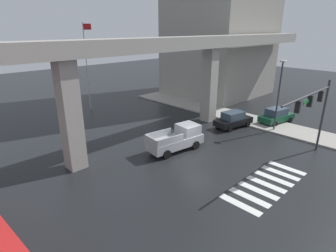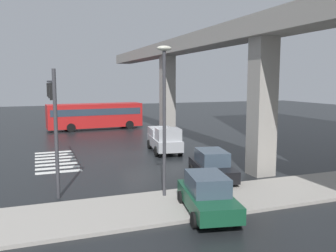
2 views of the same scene
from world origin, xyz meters
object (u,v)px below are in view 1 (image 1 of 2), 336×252
Objects in this scene: flagpole at (87,61)px; traffic_signal_mast at (314,105)px; pickup_truck at (178,139)px; sedan_black at (233,119)px; sedan_dark_green at (276,116)px; street_lamp_near_corner at (279,88)px.

traffic_signal_mast is at bearing -78.97° from flagpole.
pickup_truck reaches higher than sedan_black.
traffic_signal_mast is (6.03, -8.60, 3.57)m from pickup_truck.
sedan_dark_green and sedan_black have the same top height.
flagpole is at bearing 86.41° from pickup_truck.
sedan_dark_green is at bearing 39.51° from traffic_signal_mast.
pickup_truck is 13.36m from sedan_dark_green.
flagpole is at bearing 121.41° from sedan_dark_green.
traffic_signal_mast is 26.00m from flagpole.
sedan_black is at bearing 119.93° from street_lamp_near_corner.
pickup_truck is 11.73m from street_lamp_near_corner.
street_lamp_near_corner is (-2.56, -1.02, 3.70)m from sedan_dark_green.
flagpole reaches higher than traffic_signal_mast.
pickup_truck is 0.61× the size of traffic_signal_mast.
pickup_truck is 1.17× the size of sedan_dark_green.
sedan_black is 0.52× the size of traffic_signal_mast.
flagpole reaches higher than street_lamp_near_corner.
sedan_dark_green is at bearing -29.33° from sedan_black.
flagpole is at bearing 114.55° from street_lamp_near_corner.
traffic_signal_mast is at bearing -140.49° from sedan_dark_green.
traffic_signal_mast is 1.20× the size of street_lamp_near_corner.
sedan_black is 19.32m from flagpole.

